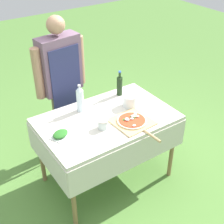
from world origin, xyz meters
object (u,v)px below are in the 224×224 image
Objects in this scene: herb_container at (60,134)px; mixing_tub at (130,101)px; sauce_jar at (103,125)px; oil_bottle at (120,86)px; person_cook at (61,78)px; pizza_on_peel at (133,122)px; prep_table at (107,125)px; water_bottle at (80,99)px.

mixing_tub reaches higher than herb_container.
sauce_jar is at bearing -158.95° from mixing_tub.
person_cook is at bearing 139.80° from oil_bottle.
prep_table is at bearing 123.31° from pizza_on_peel.
oil_bottle is at bearing 133.42° from person_cook.
prep_table is 0.21m from sauce_jar.
prep_table is 9.03× the size of mixing_tub.
water_bottle is 0.49m from mixing_tub.
oil_bottle is 1.28× the size of herb_container.
mixing_tub is at bearing 55.05° from pizza_on_peel.
herb_container is 0.78m from mixing_tub.
pizza_on_peel is 2.58× the size of herb_container.
pizza_on_peel is at bearing -17.01° from herb_container.
person_cook is 0.60m from oil_bottle.
water_bottle is at bearing -175.43° from oil_bottle.
mixing_tub is at bearing 8.07° from prep_table.
person_cook is 0.92m from pizza_on_peel.
water_bottle is (-0.02, -0.43, -0.03)m from person_cook.
sauce_jar is (-0.42, -0.16, -0.02)m from mixing_tub.
water_bottle is 1.33× the size of herb_container.
sauce_jar is at bearing -86.54° from water_bottle.
herb_container is at bearing 159.96° from pizza_on_peel.
oil_bottle is 0.25m from mixing_tub.
oil_bottle is 1.92× the size of mixing_tub.
prep_table is 2.34× the size of pizza_on_peel.
pizza_on_peel is at bearing -112.09° from oil_bottle.
prep_table is at bearing 1.16° from herb_container.
herb_container is at bearing -143.40° from water_bottle.
mixing_tub is at bearing -24.43° from water_bottle.
person_cook reaches higher than herb_container.
mixing_tub is 1.51× the size of sauce_jar.
oil_bottle is at bearing 19.45° from herb_container.
mixing_tub is at bearing 21.05° from sauce_jar.
sauce_jar reaches higher than herb_container.
water_bottle is at bearing 155.57° from mixing_tub.
herb_container is at bearing -160.55° from oil_bottle.
oil_bottle reaches higher than prep_table.
person_cook is 5.64× the size of water_bottle.
water_bottle is at bearing 80.87° from person_cook.
mixing_tub is at bearing 3.84° from herb_container.
sauce_jar is (-0.26, 0.08, 0.02)m from pizza_on_peel.
herb_container is (-0.36, -0.68, -0.14)m from person_cook.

